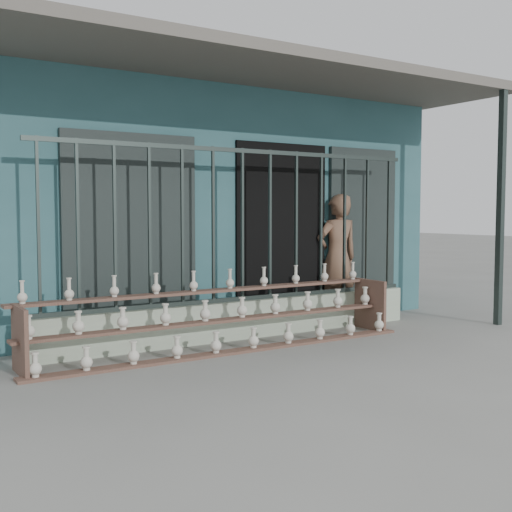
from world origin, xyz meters
TOP-DOWN VIEW (x-y plane):
  - ground at (0.00, 0.00)m, footprint 60.00×60.00m
  - workshop_building at (0.00, 4.23)m, footprint 7.40×6.60m
  - parapet_wall at (0.00, 1.30)m, footprint 5.00×0.20m
  - security_fence at (-0.00, 1.30)m, footprint 5.00×0.04m
  - shelf_rack at (-0.49, 0.89)m, footprint 4.50×0.68m
  - elderly_woman at (1.77, 1.68)m, footprint 0.68×0.48m

SIDE VIEW (x-z plane):
  - ground at x=0.00m, z-range 0.00..0.00m
  - parapet_wall at x=0.00m, z-range 0.00..0.45m
  - shelf_rack at x=-0.49m, z-range -0.07..0.78m
  - elderly_woman at x=1.77m, z-range 0.00..1.75m
  - security_fence at x=0.00m, z-range 0.45..2.25m
  - workshop_building at x=0.00m, z-range 0.02..3.23m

